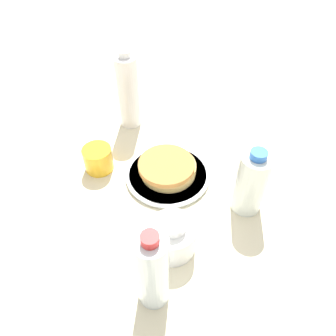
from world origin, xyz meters
The scene contains 8 objects.
ground_plane centered at (0.00, 0.00, 0.00)m, with size 4.00×4.00×0.00m, color beige.
plate centered at (-0.01, 0.00, 0.01)m, with size 0.23×0.23×0.01m.
pancake_stack centered at (-0.01, 0.00, 0.03)m, with size 0.16×0.16×0.05m.
juice_glass centered at (-0.09, 0.18, 0.04)m, with size 0.08×0.08×0.07m.
cream_jug centered at (-0.20, -0.12, 0.04)m, with size 0.11×0.11×0.10m.
water_bottle_near centered at (-0.32, -0.15, 0.11)m, with size 0.06×0.06×0.22m.
water_bottle_mid centered at (0.00, -0.22, 0.09)m, with size 0.08×0.08×0.19m.
water_bottle_far centered at (0.13, 0.23, 0.12)m, with size 0.07×0.07×0.25m.
Camera 1 is at (-0.54, -0.32, 0.68)m, focal length 35.00 mm.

